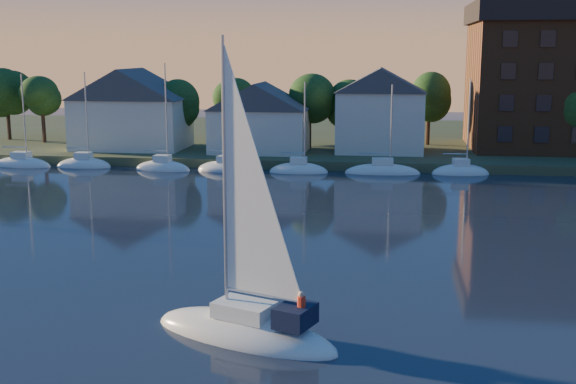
% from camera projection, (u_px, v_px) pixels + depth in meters
% --- Properties ---
extents(ground, '(260.00, 260.00, 0.00)m').
position_uv_depth(ground, '(161.00, 368.00, 29.35)').
color(ground, black).
rests_on(ground, ground).
extents(shoreline_land, '(160.00, 50.00, 2.00)m').
position_uv_depth(shoreline_land, '(324.00, 142.00, 102.26)').
color(shoreline_land, '#374327').
rests_on(shoreline_land, ground).
extents(wooden_dock, '(120.00, 3.00, 1.00)m').
position_uv_depth(wooden_dock, '(305.00, 168.00, 79.90)').
color(wooden_dock, brown).
rests_on(wooden_dock, ground).
extents(clubhouse_west, '(13.65, 9.45, 9.64)m').
position_uv_depth(clubhouse_west, '(131.00, 108.00, 87.55)').
color(clubhouse_west, silver).
rests_on(clubhouse_west, shoreline_land).
extents(clubhouse_centre, '(11.55, 8.40, 8.08)m').
position_uv_depth(clubhouse_centre, '(260.00, 117.00, 84.58)').
color(clubhouse_centre, silver).
rests_on(clubhouse_centre, shoreline_land).
extents(clubhouse_east, '(10.50, 8.40, 9.80)m').
position_uv_depth(clubhouse_east, '(380.00, 109.00, 84.48)').
color(clubhouse_east, silver).
rests_on(clubhouse_east, shoreline_land).
extents(tree_line, '(93.40, 5.40, 8.90)m').
position_uv_depth(tree_line, '(332.00, 97.00, 88.95)').
color(tree_line, '#3C261B').
rests_on(tree_line, shoreline_land).
extents(moored_fleet, '(63.50, 2.40, 12.05)m').
position_uv_depth(moored_fleet, '(193.00, 169.00, 78.58)').
color(moored_fleet, silver).
rests_on(moored_fleet, ground).
extents(hero_sailboat, '(9.75, 6.14, 14.44)m').
position_uv_depth(hero_sailboat, '(247.00, 325.00, 32.32)').
color(hero_sailboat, silver).
rests_on(hero_sailboat, ground).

